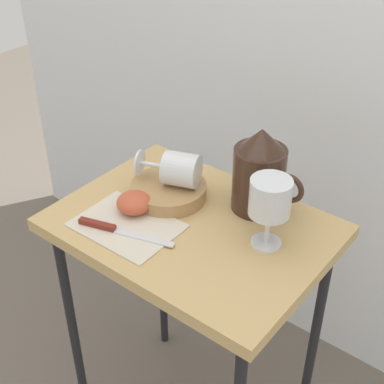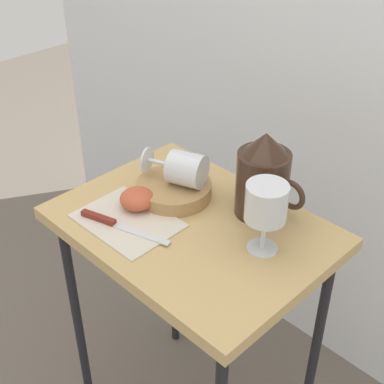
{
  "view_description": "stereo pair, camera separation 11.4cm",
  "coord_description": "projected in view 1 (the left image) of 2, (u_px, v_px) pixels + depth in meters",
  "views": [
    {
      "loc": [
        0.58,
        -0.74,
        1.43
      ],
      "look_at": [
        0.0,
        0.0,
        0.79
      ],
      "focal_mm": 51.12,
      "sensor_mm": 36.0,
      "label": 1
    },
    {
      "loc": [
        0.67,
        -0.67,
        1.43
      ],
      "look_at": [
        0.0,
        0.0,
        0.79
      ],
      "focal_mm": 51.12,
      "sensor_mm": 36.0,
      "label": 2
    }
  ],
  "objects": [
    {
      "name": "basket_tray",
      "position": [
        169.0,
        191.0,
        1.25
      ],
      "size": [
        0.17,
        0.17,
        0.03
      ],
      "primitive_type": "cylinder",
      "color": "#AD8451",
      "rests_on": "table"
    },
    {
      "name": "wine_glass_upright",
      "position": [
        270.0,
        201.0,
        1.06
      ],
      "size": [
        0.08,
        0.08,
        0.15
      ],
      "color": "silver",
      "rests_on": "table"
    },
    {
      "name": "wine_glass_tipped_near",
      "position": [
        180.0,
        169.0,
        1.22
      ],
      "size": [
        0.16,
        0.11,
        0.08
      ],
      "color": "silver",
      "rests_on": "basket_tray"
    },
    {
      "name": "knife",
      "position": [
        112.0,
        229.0,
        1.15
      ],
      "size": [
        0.21,
        0.08,
        0.01
      ],
      "color": "silver",
      "rests_on": "linen_napkin"
    },
    {
      "name": "pitcher",
      "position": [
        259.0,
        177.0,
        1.19
      ],
      "size": [
        0.17,
        0.12,
        0.2
      ],
      "color": "#382319",
      "rests_on": "table"
    },
    {
      "name": "linen_napkin",
      "position": [
        127.0,
        225.0,
        1.17
      ],
      "size": [
        0.22,
        0.16,
        0.0
      ],
      "primitive_type": "cube",
      "rotation": [
        0.0,
        0.0,
        0.01
      ],
      "color": "beige",
      "rests_on": "table"
    },
    {
      "name": "table",
      "position": [
        192.0,
        250.0,
        1.23
      ],
      "size": [
        0.58,
        0.43,
        0.71
      ],
      "color": "tan",
      "rests_on": "ground_plane"
    },
    {
      "name": "apple_half_left",
      "position": [
        134.0,
        203.0,
        1.2
      ],
      "size": [
        0.08,
        0.08,
        0.04
      ],
      "primitive_type": "ellipsoid",
      "color": "#C15133",
      "rests_on": "linen_napkin"
    },
    {
      "name": "curtain_drape",
      "position": [
        321.0,
        16.0,
        1.33
      ],
      "size": [
        2.4,
        0.03,
        2.08
      ],
      "primitive_type": "cube",
      "color": "white",
      "rests_on": "ground_plane"
    }
  ]
}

